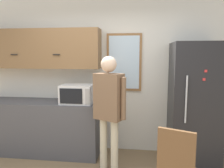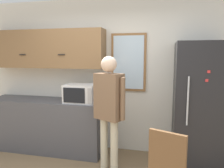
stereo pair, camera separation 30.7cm
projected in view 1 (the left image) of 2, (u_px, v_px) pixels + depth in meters
name	position (u px, v px, depth m)	size (l,w,h in m)	color
back_wall	(106.00, 76.00, 3.91)	(6.00, 0.06, 2.70)	silver
counter	(40.00, 127.00, 3.85)	(2.13, 0.61, 0.92)	#4C4C51
upper_cabinets	(40.00, 49.00, 3.80)	(2.13, 0.36, 0.67)	olive
microwave	(77.00, 94.00, 3.60)	(0.52, 0.38, 0.31)	white
person	(109.00, 103.00, 3.13)	(0.51, 0.37, 1.70)	beige
refrigerator	(194.00, 105.00, 3.39)	(0.72, 0.75, 1.91)	#232326
window	(124.00, 62.00, 3.80)	(0.60, 0.05, 0.99)	olive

